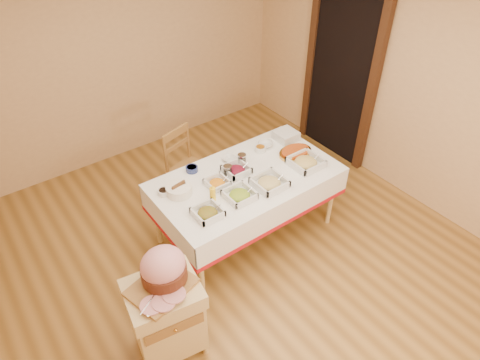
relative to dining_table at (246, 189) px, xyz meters
name	(u,v)px	position (x,y,z in m)	size (l,w,h in m)	color
room_shell	(240,156)	(-0.30, -0.30, 0.70)	(5.00, 5.00, 5.00)	olive
doorway	(341,73)	(1.90, 0.60, 0.51)	(0.09, 1.10, 2.20)	black
dining_table	(246,189)	(0.00, 0.00, 0.00)	(1.82, 1.02, 0.76)	#D7B876
butcher_cart	(167,315)	(-1.31, -0.70, -0.16)	(0.61, 0.53, 0.77)	#D7B876
dining_chair	(188,168)	(-0.21, 0.80, -0.12)	(0.51, 0.50, 0.93)	olive
ham_on_board	(163,270)	(-1.26, -0.67, 0.31)	(0.48, 0.46, 0.32)	olive
serving_dish_a	(208,213)	(-0.61, -0.24, 0.19)	(0.24, 0.24, 0.10)	silver
serving_dish_b	(240,195)	(-0.24, -0.22, 0.19)	(0.25, 0.25, 0.10)	silver
serving_dish_c	(269,183)	(0.08, -0.25, 0.20)	(0.29, 0.29, 0.12)	silver
serving_dish_d	(306,162)	(0.59, -0.21, 0.20)	(0.30, 0.30, 0.11)	silver
serving_dish_e	(217,183)	(-0.31, 0.05, 0.19)	(0.21, 0.20, 0.10)	silver
serving_dish_f	(236,170)	(-0.05, 0.11, 0.20)	(0.24, 0.23, 0.11)	silver
small_bowl_left	(164,192)	(-0.78, 0.24, 0.19)	(0.11, 0.11, 0.05)	silver
small_bowl_mid	(192,169)	(-0.38, 0.39, 0.19)	(0.12, 0.12, 0.05)	navy
small_bowl_right	(260,149)	(0.38, 0.26, 0.19)	(0.11, 0.11, 0.06)	silver
bowl_white_imported	(230,159)	(0.02, 0.32, 0.18)	(0.14, 0.14, 0.03)	silver
bowl_small_imported	(265,144)	(0.48, 0.30, 0.19)	(0.16, 0.16, 0.05)	silver
preserve_jar_left	(228,171)	(-0.13, 0.13, 0.21)	(0.09, 0.09, 0.11)	silver
preserve_jar_right	(242,160)	(0.09, 0.20, 0.21)	(0.09, 0.09, 0.11)	silver
mustard_bottle	(213,193)	(-0.46, -0.10, 0.24)	(0.06, 0.06, 0.17)	yellow
bread_basket	(179,190)	(-0.66, 0.17, 0.21)	(0.24, 0.24, 0.11)	white
plate_stack	(286,136)	(0.75, 0.28, 0.21)	(0.23, 0.23, 0.10)	silver
brass_platter	(295,152)	(0.64, 0.00, 0.18)	(0.38, 0.27, 0.05)	gold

